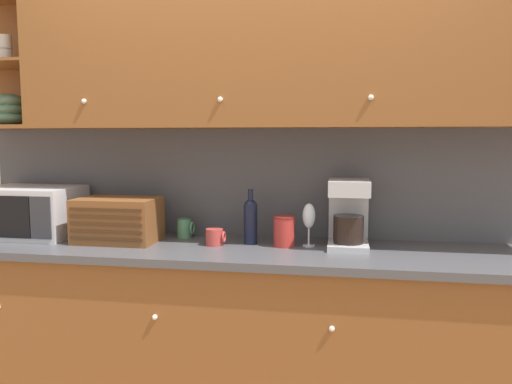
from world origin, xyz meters
The scene contains 12 objects.
wall_back centered at (0.00, 0.03, 1.30)m, with size 5.71×0.06×2.60m.
counter_unit centered at (0.00, -0.31, 0.46)m, with size 3.33×0.66×0.91m.
backsplash_panel centered at (0.00, -0.01, 1.22)m, with size 3.31×0.01×0.61m.
upper_cabinets centered at (0.17, -0.18, 1.90)m, with size 3.31×0.39×0.76m.
microwave centered at (-1.30, -0.25, 1.05)m, with size 0.53×0.39×0.28m.
bread_box centered at (-0.74, -0.31, 1.03)m, with size 0.43×0.29×0.24m.
mug centered at (-0.42, -0.14, 0.97)m, with size 0.09×0.08×0.11m.
mug_blue_second centered at (-0.20, -0.31, 0.96)m, with size 0.10×0.09×0.09m.
wine_bottle centered at (-0.03, -0.24, 1.05)m, with size 0.07×0.07×0.29m.
storage_canister centered at (0.16, -0.27, 0.99)m, with size 0.12×0.12×0.16m.
wine_glass centered at (0.28, -0.24, 1.06)m, with size 0.07×0.07×0.22m.
coffee_maker centered at (0.48, -0.22, 1.09)m, with size 0.20×0.27×0.35m.
Camera 1 is at (0.45, -2.79, 1.47)m, focal length 35.00 mm.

